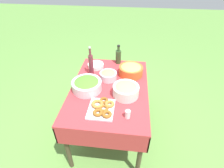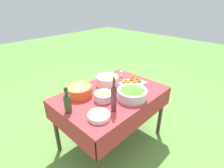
% 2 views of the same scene
% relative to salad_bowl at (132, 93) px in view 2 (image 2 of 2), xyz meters
% --- Properties ---
extents(ground_plane, '(14.00, 14.00, 0.00)m').
position_rel_salad_bowl_xyz_m(ground_plane, '(-0.07, 0.25, -0.83)').
color(ground_plane, '#609342').
extents(picnic_table, '(1.27, 0.88, 0.76)m').
position_rel_salad_bowl_xyz_m(picnic_table, '(-0.07, 0.25, -0.17)').
color(picnic_table, '#B73338').
rests_on(picnic_table, ground_plane).
extents(salad_bowl, '(0.33, 0.33, 0.13)m').
position_rel_salad_bowl_xyz_m(salad_bowl, '(0.00, 0.00, 0.00)').
color(salad_bowl, silver).
rests_on(salad_bowl, picnic_table).
extents(pasta_bowl, '(0.28, 0.28, 0.14)m').
position_rel_salad_bowl_xyz_m(pasta_bowl, '(0.05, 0.44, 0.01)').
color(pasta_bowl, silver).
rests_on(pasta_bowl, picnic_table).
extents(donut_platter, '(0.32, 0.26, 0.05)m').
position_rel_salad_bowl_xyz_m(donut_platter, '(0.29, 0.22, -0.05)').
color(donut_platter, silver).
rests_on(donut_platter, picnic_table).
extents(plate_stack, '(0.21, 0.21, 0.05)m').
position_rel_salad_bowl_xyz_m(plate_stack, '(-0.49, 0.00, -0.04)').
color(plate_stack, white).
rests_on(plate_stack, picnic_table).
extents(olive_oil_bottle, '(0.07, 0.07, 0.27)m').
position_rel_salad_bowl_xyz_m(olive_oil_bottle, '(-0.64, 0.30, 0.04)').
color(olive_oil_bottle, '#2D4723').
rests_on(olive_oil_bottle, picnic_table).
extents(wine_bottle, '(0.06, 0.06, 0.38)m').
position_rel_salad_bowl_xyz_m(wine_bottle, '(-0.31, -0.01, 0.08)').
color(wine_bottle, maroon).
rests_on(wine_bottle, picnic_table).
extents(bread_bowl, '(0.21, 0.21, 0.11)m').
position_rel_salad_bowl_xyz_m(bread_bowl, '(-0.24, 0.21, -0.01)').
color(bread_bowl, silver).
rests_on(bread_bowl, picnic_table).
extents(fruit_bowl, '(0.30, 0.30, 0.13)m').
position_rel_salad_bowl_xyz_m(fruit_bowl, '(-0.36, 0.48, 0.00)').
color(fruit_bowl, '#E05B28').
rests_on(fruit_bowl, picnic_table).
extents(salt_shaker, '(0.05, 0.05, 0.08)m').
position_rel_salad_bowl_xyz_m(salt_shaker, '(0.37, 0.47, -0.03)').
color(salt_shaker, white).
rests_on(salt_shaker, picnic_table).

